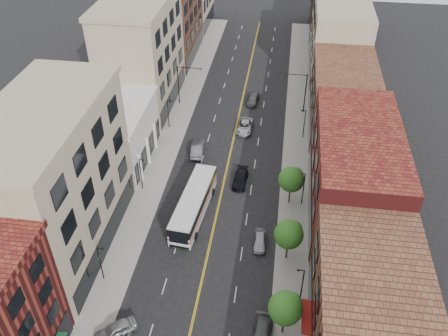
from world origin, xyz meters
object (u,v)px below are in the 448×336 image
at_px(city_bus, 194,203).
at_px(car_angle_a, 115,330).
at_px(car_parked_far, 260,241).
at_px(car_lane_b, 245,126).
at_px(car_lane_a, 240,179).
at_px(car_lane_behind, 197,148).
at_px(car_lane_c, 253,99).
at_px(car_parked_mid, 261,336).

height_order(city_bus, car_angle_a, city_bus).
relative_size(city_bus, car_parked_far, 3.42).
bearing_deg(car_lane_b, city_bus, -100.66).
xyz_separation_m(city_bus, car_lane_b, (4.42, 21.08, -1.21)).
distance_m(car_angle_a, car_lane_a, 27.69).
height_order(city_bus, car_lane_a, city_bus).
distance_m(car_lane_behind, car_lane_b, 9.89).
bearing_deg(car_lane_c, car_lane_behind, -106.32).
bearing_deg(car_lane_c, car_angle_a, -94.37).
bearing_deg(car_lane_b, car_parked_mid, -80.28).
bearing_deg(car_lane_behind, car_parked_mid, 106.07).
distance_m(car_lane_a, car_lane_b, 13.78).
bearing_deg(car_parked_far, car_parked_mid, -86.57).
distance_m(car_parked_far, car_lane_c, 34.66).
xyz_separation_m(car_angle_a, car_lane_c, (9.39, 48.84, 0.02)).
bearing_deg(car_lane_c, city_bus, -92.70).
relative_size(car_angle_a, car_parked_far, 1.14).
distance_m(car_parked_mid, car_lane_a, 24.95).
bearing_deg(car_lane_a, car_parked_far, -70.21).
bearing_deg(car_lane_behind, car_lane_b, -136.78).
bearing_deg(city_bus, car_parked_mid, -54.10).
height_order(car_lane_b, car_lane_c, car_lane_c).
height_order(car_angle_a, car_lane_b, car_angle_a).
bearing_deg(car_lane_a, car_parked_mid, -76.58).
bearing_deg(car_lane_b, car_parked_far, -78.69).
relative_size(car_lane_a, car_lane_b, 0.91).
relative_size(car_angle_a, car_lane_behind, 0.87).
height_order(car_parked_far, car_lane_a, car_lane_a).
bearing_deg(car_parked_mid, car_angle_a, -171.06).
xyz_separation_m(city_bus, car_lane_behind, (-2.09, 13.63, -1.11)).
bearing_deg(car_lane_behind, car_lane_a, 133.77).
bearing_deg(car_angle_a, car_lane_c, 131.22).
height_order(car_parked_mid, car_lane_a, car_parked_mid).
distance_m(city_bus, car_lane_c, 30.67).
bearing_deg(car_lane_behind, city_bus, 93.08).
distance_m(car_angle_a, car_parked_far, 19.70).
relative_size(car_parked_far, car_lane_a, 0.81).
distance_m(car_angle_a, car_lane_b, 40.66).
xyz_separation_m(car_parked_mid, car_lane_c, (-5.25, 47.40, 0.05)).
height_order(car_parked_far, car_lane_behind, car_lane_behind).
height_order(car_lane_behind, car_lane_b, car_lane_behind).
xyz_separation_m(city_bus, car_lane_a, (5.27, 7.33, -1.25)).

